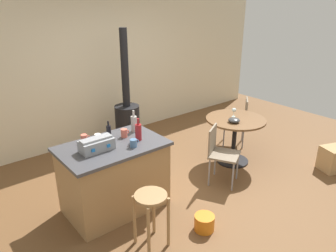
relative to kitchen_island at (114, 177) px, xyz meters
name	(u,v)px	position (x,y,z in m)	size (l,w,h in m)	color
ground_plane	(185,183)	(1.08, -0.14, -0.45)	(8.80, 8.80, 0.00)	brown
back_wall	(102,67)	(1.08, 2.18, 0.90)	(8.00, 0.10, 2.70)	beige
kitchen_island	(114,177)	(0.00, 0.00, 0.00)	(1.27, 0.81, 0.89)	#A37A4C
wooden_stool	(151,208)	(-0.05, -0.84, 0.03)	(0.35, 0.35, 0.64)	#A37A4C
dining_table	(235,129)	(2.15, -0.14, 0.13)	(0.95, 0.95, 0.76)	black
folding_chair_near	(239,118)	(2.74, 0.26, 0.08)	(0.56, 0.56, 0.88)	#7F705B
folding_chair_far	(220,151)	(1.50, -0.41, 0.05)	(0.54, 0.54, 0.85)	#7F705B
wood_stove	(127,118)	(1.16, 1.50, 0.08)	(0.44, 0.45, 2.10)	black
toolbox	(97,144)	(-0.21, -0.02, 0.52)	(0.39, 0.21, 0.16)	gray
bottle_0	(134,123)	(0.44, 0.19, 0.56)	(0.08, 0.08, 0.29)	#B7B2AD
bottle_1	(138,132)	(0.33, -0.08, 0.55)	(0.08, 0.08, 0.28)	maroon
bottle_2	(109,131)	(0.08, 0.21, 0.53)	(0.06, 0.06, 0.23)	black
cup_0	(134,143)	(0.17, -0.21, 0.49)	(0.12, 0.09, 0.09)	#4C7099
cup_1	(124,133)	(0.24, 0.11, 0.50)	(0.12, 0.08, 0.11)	#DB6651
cup_2	(98,137)	(-0.06, 0.23, 0.48)	(0.12, 0.08, 0.08)	white
cup_3	(84,139)	(-0.23, 0.27, 0.50)	(0.11, 0.08, 0.11)	#DB6651
wine_glass	(234,110)	(2.20, -0.05, 0.42)	(0.07, 0.07, 0.14)	silver
serving_bowl	(234,120)	(2.00, -0.22, 0.35)	(0.18, 0.18, 0.07)	#383838
cardboard_box	(336,158)	(3.19, -1.34, -0.26)	(0.45, 0.32, 0.38)	tan
plastic_bucket	(204,223)	(0.57, -1.04, -0.35)	(0.24, 0.24, 0.19)	orange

